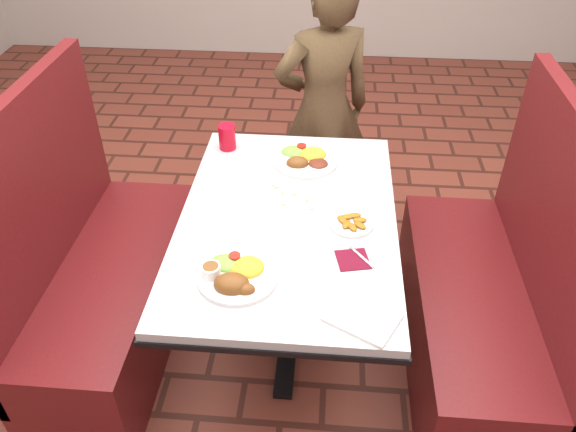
% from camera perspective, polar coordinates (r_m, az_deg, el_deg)
% --- Properties ---
extents(dining_table, '(0.81, 1.21, 0.75)m').
position_cam_1_polar(dining_table, '(2.15, 0.00, -2.03)').
color(dining_table, silver).
rests_on(dining_table, ground).
extents(booth_bench_left, '(0.47, 1.20, 1.17)m').
position_cam_1_polar(booth_bench_left, '(2.54, -18.37, -6.61)').
color(booth_bench_left, maroon).
rests_on(booth_bench_left, ground).
extents(booth_bench_right, '(0.47, 1.20, 1.17)m').
position_cam_1_polar(booth_bench_right, '(2.45, 19.16, -8.78)').
color(booth_bench_right, maroon).
rests_on(booth_bench_right, ground).
extents(diner_person, '(0.60, 0.50, 1.41)m').
position_cam_1_polar(diner_person, '(2.91, 3.58, 10.61)').
color(diner_person, brown).
rests_on(diner_person, ground).
extents(near_dinner_plate, '(0.27, 0.27, 0.08)m').
position_cam_1_polar(near_dinner_plate, '(1.82, -5.35, -5.70)').
color(near_dinner_plate, white).
rests_on(near_dinner_plate, dining_table).
extents(far_dinner_plate, '(0.28, 0.28, 0.07)m').
position_cam_1_polar(far_dinner_plate, '(2.39, 1.80, 6.11)').
color(far_dinner_plate, white).
rests_on(far_dinner_plate, dining_table).
extents(plantain_plate, '(0.16, 0.16, 0.02)m').
position_cam_1_polar(plantain_plate, '(2.05, 6.42, -0.66)').
color(plantain_plate, white).
rests_on(plantain_plate, dining_table).
extents(maroon_napkin, '(0.13, 0.13, 0.00)m').
position_cam_1_polar(maroon_napkin, '(1.91, 6.60, -4.42)').
color(maroon_napkin, maroon).
rests_on(maroon_napkin, dining_table).
extents(spoon_utensil, '(0.08, 0.11, 0.00)m').
position_cam_1_polar(spoon_utensil, '(1.92, 7.45, -4.12)').
color(spoon_utensil, silver).
rests_on(spoon_utensil, dining_table).
extents(red_tumbler, '(0.07, 0.07, 0.11)m').
position_cam_1_polar(red_tumbler, '(2.48, -6.21, 7.98)').
color(red_tumbler, red).
rests_on(red_tumbler, dining_table).
extents(paper_napkin, '(0.26, 0.24, 0.01)m').
position_cam_1_polar(paper_napkin, '(1.72, 7.53, -10.10)').
color(paper_napkin, white).
rests_on(paper_napkin, dining_table).
extents(knife_utensil, '(0.04, 0.18, 0.00)m').
position_cam_1_polar(knife_utensil, '(1.80, -4.66, -6.98)').
color(knife_utensil, silver).
rests_on(knife_utensil, dining_table).
extents(fork_utensil, '(0.04, 0.13, 0.00)m').
position_cam_1_polar(fork_utensil, '(1.79, -3.98, -7.42)').
color(fork_utensil, silver).
rests_on(fork_utensil, dining_table).
extents(lettuce_shreds, '(0.28, 0.32, 0.00)m').
position_cam_1_polar(lettuce_shreds, '(2.13, 1.21, 0.95)').
color(lettuce_shreds, '#7CB146').
rests_on(lettuce_shreds, dining_table).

